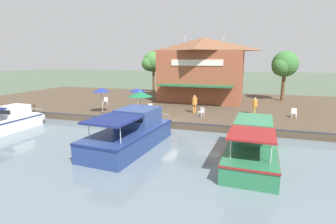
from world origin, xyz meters
name	(u,v)px	position (x,y,z in m)	size (l,w,h in m)	color
ground_plane	(162,129)	(0.00, 0.00, 0.00)	(220.00, 220.00, 0.00)	#4C5B47
quay_deck	(191,105)	(-11.00, 0.00, 0.30)	(22.00, 56.00, 0.60)	#4C3D2D
quay_edge_fender	(163,121)	(-0.10, 0.00, 0.65)	(0.20, 50.40, 0.10)	#2D2D33
waterfront_restaurant	(203,69)	(-13.83, 0.92, 4.65)	(10.54, 10.54, 8.83)	brown
patio_umbrella_near_quay_edge	(137,90)	(-4.47, -4.27, 2.69)	(1.76, 1.76, 2.32)	#B7B7B7
patio_umbrella_mid_patio_left	(102,90)	(-1.92, -6.96, 2.90)	(1.78, 1.78, 2.56)	#B7B7B7
patio_umbrella_back_row	(140,94)	(-2.07, -2.89, 2.64)	(2.27, 2.27, 2.33)	#B7B7B7
cafe_chair_mid_patio	(202,111)	(-3.28, 2.77, 1.08)	(0.60, 0.60, 0.85)	white
cafe_chair_facing_river	(150,107)	(-3.76, -2.60, 1.08)	(0.46, 0.46, 0.85)	white
cafe_chair_beside_entrance	(294,112)	(-5.40, 10.95, 1.08)	(0.45, 0.45, 0.85)	white
cafe_chair_back_row_seat	(106,100)	(-6.38, -9.27, 1.08)	(0.49, 0.49, 0.85)	white
person_at_quay_edge	(195,102)	(-4.63, 1.80, 1.72)	(0.50, 0.50, 1.77)	orange
person_near_entrance	(255,104)	(-5.74, 7.49, 1.62)	(0.46, 0.46, 1.64)	gold
motorboat_distant_upstream	(12,121)	(4.27, -11.80, 0.80)	(6.89, 2.31, 2.10)	white
motorboat_mid_row	(252,143)	(4.57, 7.33, 0.91)	(8.65, 2.95, 2.25)	#287047
motorboat_second_along	(136,131)	(4.52, -0.40, 0.96)	(9.01, 3.64, 2.44)	navy
mooring_post	(34,108)	(-0.35, -13.97, 0.98)	(0.22, 0.22, 0.74)	#473323
tree_behind_restaurant	(284,65)	(-15.89, 10.85, 5.14)	(3.41, 3.25, 6.29)	brown
tree_upstream_bank	(152,62)	(-19.25, -8.24, 5.37)	(3.50, 3.33, 6.55)	brown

